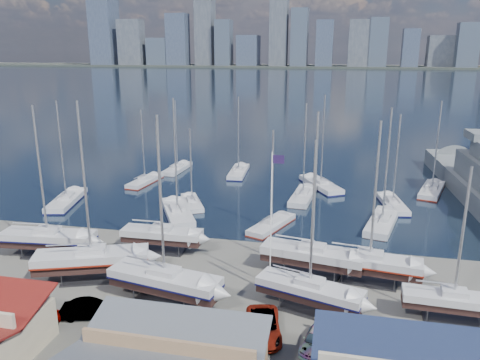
# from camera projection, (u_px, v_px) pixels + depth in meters

# --- Properties ---
(ground) EXTENTS (1400.00, 1400.00, 0.00)m
(ground) POSITION_uv_depth(u_px,v_px,m) (226.00, 280.00, 46.09)
(ground) COLOR #605E59
(ground) RESTS_ON ground
(water) EXTENTS (1400.00, 600.00, 0.40)m
(water) POSITION_uv_depth(u_px,v_px,m) (329.00, 81.00, 337.86)
(water) COLOR #1A263C
(water) RESTS_ON ground
(far_shore) EXTENTS (1400.00, 80.00, 2.20)m
(far_shore) POSITION_uv_depth(u_px,v_px,m) (336.00, 67.00, 582.19)
(far_shore) COLOR #2D332D
(far_shore) RESTS_ON ground
(skyline) EXTENTS (639.14, 43.80, 107.69)m
(skyline) POSITION_uv_depth(u_px,v_px,m) (331.00, 35.00, 567.69)
(skyline) COLOR #475166
(skyline) RESTS_ON far_shore
(sailboat_cradle_0) EXTENTS (10.50, 3.79, 16.57)m
(sailboat_cradle_0) POSITION_uv_depth(u_px,v_px,m) (48.00, 238.00, 51.00)
(sailboat_cradle_0) COLOR #2D2D33
(sailboat_cradle_0) RESTS_ON ground
(sailboat_cradle_1) EXTENTS (11.35, 6.69, 17.59)m
(sailboat_cradle_1) POSITION_uv_depth(u_px,v_px,m) (92.00, 259.00, 45.76)
(sailboat_cradle_1) COLOR #2D2D33
(sailboat_cradle_1) RESTS_ON ground
(sailboat_cradle_2) EXTENTS (9.04, 2.65, 14.79)m
(sailboat_cradle_2) POSITION_uv_depth(u_px,v_px,m) (162.00, 235.00, 52.19)
(sailboat_cradle_2) COLOR #2D2D33
(sailboat_cradle_2) RESTS_ON ground
(sailboat_cradle_3) EXTENTS (10.86, 4.88, 16.89)m
(sailboat_cradle_3) POSITION_uv_depth(u_px,v_px,m) (165.00, 281.00, 41.64)
(sailboat_cradle_3) COLOR #2D2D33
(sailboat_cradle_3) RESTS_ON ground
(sailboat_cradle_4) EXTENTS (10.45, 4.51, 16.48)m
(sailboat_cradle_4) POSITION_uv_depth(u_px,v_px,m) (312.00, 255.00, 46.75)
(sailboat_cradle_4) COLOR #2D2D33
(sailboat_cradle_4) RESTS_ON ground
(sailboat_cradle_5) EXTENTS (9.68, 5.26, 15.14)m
(sailboat_cradle_5) POSITION_uv_depth(u_px,v_px,m) (310.00, 290.00, 40.12)
(sailboat_cradle_5) COLOR #2D2D33
(sailboat_cradle_5) RESTS_ON ground
(sailboat_cradle_6) EXTENTS (10.09, 4.02, 15.87)m
(sailboat_cradle_6) POSITION_uv_depth(u_px,v_px,m) (370.00, 263.00, 45.19)
(sailboat_cradle_6) COLOR #2D2D33
(sailboat_cradle_6) RESTS_ON ground
(sailboat_cradle_7) EXTENTS (8.16, 2.59, 13.40)m
(sailboat_cradle_7) POSITION_uv_depth(u_px,v_px,m) (453.00, 301.00, 38.64)
(sailboat_cradle_7) COLOR #2D2D33
(sailboat_cradle_7) RESTS_ON ground
(sailboat_moored_0) EXTENTS (5.16, 10.98, 15.83)m
(sailboat_moored_0) POSITION_uv_depth(u_px,v_px,m) (67.00, 202.00, 69.01)
(sailboat_moored_0) COLOR black
(sailboat_moored_0) RESTS_ON water
(sailboat_moored_1) EXTENTS (3.54, 9.01, 13.11)m
(sailboat_moored_1) POSITION_uv_depth(u_px,v_px,m) (145.00, 182.00, 79.37)
(sailboat_moored_1) COLOR black
(sailboat_moored_1) RESTS_ON water
(sailboat_moored_2) EXTENTS (3.03, 9.21, 13.71)m
(sailboat_moored_2) POSITION_uv_depth(u_px,v_px,m) (177.00, 169.00, 87.57)
(sailboat_moored_2) COLOR black
(sailboat_moored_2) RESTS_ON water
(sailboat_moored_3) EXTENTS (8.06, 11.37, 16.77)m
(sailboat_moored_3) POSITION_uv_depth(u_px,v_px,m) (178.00, 214.00, 63.83)
(sailboat_moored_3) COLOR black
(sailboat_moored_3) RESTS_ON water
(sailboat_moored_4) EXTENTS (5.55, 8.02, 11.89)m
(sailboat_moored_4) POSITION_uv_depth(u_px,v_px,m) (192.00, 203.00, 68.19)
(sailboat_moored_4) COLOR black
(sailboat_moored_4) RESTS_ON water
(sailboat_moored_5) EXTENTS (3.38, 10.01, 14.73)m
(sailboat_moored_5) POSITION_uv_depth(u_px,v_px,m) (239.00, 173.00, 85.05)
(sailboat_moored_5) COLOR black
(sailboat_moored_5) RESTS_ON water
(sailboat_moored_6) EXTENTS (5.44, 9.13, 13.20)m
(sailboat_moored_6) POSITION_uv_depth(u_px,v_px,m) (272.00, 226.00, 59.61)
(sailboat_moored_6) COLOR black
(sailboat_moored_6) RESTS_ON water
(sailboat_moored_7) EXTENTS (3.73, 10.27, 15.18)m
(sailboat_moored_7) POSITION_uv_depth(u_px,v_px,m) (303.00, 197.00, 71.06)
(sailboat_moored_7) COLOR black
(sailboat_moored_7) RESTS_ON water
(sailboat_moored_8) EXTENTS (7.90, 10.68, 15.88)m
(sailboat_moored_8) POSITION_uv_depth(u_px,v_px,m) (321.00, 186.00, 76.97)
(sailboat_moored_8) COLOR black
(sailboat_moored_8) RESTS_ON water
(sailboat_moored_9) EXTENTS (5.30, 10.97, 15.97)m
(sailboat_moored_9) POSITION_uv_depth(u_px,v_px,m) (382.00, 224.00, 60.19)
(sailboat_moored_9) COLOR black
(sailboat_moored_9) RESTS_ON water
(sailboat_moored_10) EXTENTS (4.16, 9.71, 14.05)m
(sailboat_moored_10) POSITION_uv_depth(u_px,v_px,m) (392.00, 205.00, 67.57)
(sailboat_moored_10) COLOR black
(sailboat_moored_10) RESTS_ON water
(sailboat_moored_11) EXTENTS (5.67, 10.55, 15.20)m
(sailboat_moored_11) POSITION_uv_depth(u_px,v_px,m) (432.00, 191.00, 74.06)
(sailboat_moored_11) COLOR black
(sailboat_moored_11) RESTS_ON water
(car_a) EXTENTS (2.33, 4.35, 1.41)m
(car_a) POSITION_uv_depth(u_px,v_px,m) (38.00, 325.00, 37.45)
(car_a) COLOR gray
(car_a) RESTS_ON ground
(car_b) EXTENTS (4.95, 2.84, 1.54)m
(car_b) POSITION_uv_depth(u_px,v_px,m) (90.00, 309.00, 39.57)
(car_b) COLOR gray
(car_b) RESTS_ON ground
(car_c) EXTENTS (3.85, 6.21, 1.60)m
(car_c) POSITION_uv_depth(u_px,v_px,m) (263.00, 326.00, 37.08)
(car_c) COLOR gray
(car_c) RESTS_ON ground
(car_d) EXTENTS (2.66, 4.67, 1.28)m
(car_d) POSITION_uv_depth(u_px,v_px,m) (316.00, 339.00, 35.64)
(car_d) COLOR gray
(car_d) RESTS_ON ground
(flagpole) EXTENTS (1.16, 0.12, 13.15)m
(flagpole) POSITION_uv_depth(u_px,v_px,m) (272.00, 210.00, 43.21)
(flagpole) COLOR white
(flagpole) RESTS_ON ground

